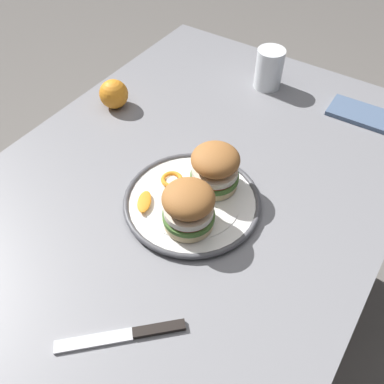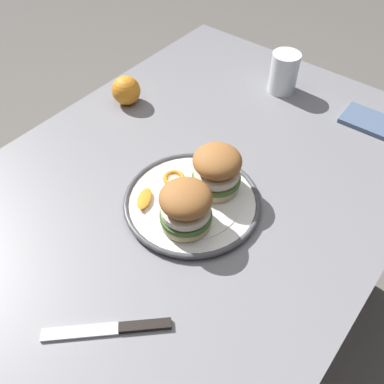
# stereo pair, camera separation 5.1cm
# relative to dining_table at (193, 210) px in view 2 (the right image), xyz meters

# --- Properties ---
(ground_plane) EXTENTS (8.00, 8.00, 0.00)m
(ground_plane) POSITION_rel_dining_table_xyz_m (0.00, 0.00, -0.66)
(ground_plane) COLOR slate
(dining_table) EXTENTS (1.21, 0.86, 0.77)m
(dining_table) POSITION_rel_dining_table_xyz_m (0.00, 0.00, 0.00)
(dining_table) COLOR gray
(dining_table) RESTS_ON ground
(dinner_plate) EXTENTS (0.29, 0.29, 0.02)m
(dinner_plate) POSITION_rel_dining_table_xyz_m (-0.06, -0.05, 0.12)
(dinner_plate) COLOR white
(dinner_plate) RESTS_ON dining_table
(sandwich_half_left) EXTENTS (0.11, 0.11, 0.10)m
(sandwich_half_left) POSITION_rel_dining_table_xyz_m (-0.00, -0.06, 0.18)
(sandwich_half_left) COLOR beige
(sandwich_half_left) RESTS_ON dinner_plate
(sandwich_half_right) EXTENTS (0.12, 0.12, 0.10)m
(sandwich_half_right) POSITION_rel_dining_table_xyz_m (-0.12, -0.08, 0.18)
(sandwich_half_right) COLOR beige
(sandwich_half_right) RESTS_ON dinner_plate
(orange_peel_curled) EXTENTS (0.07, 0.07, 0.01)m
(orange_peel_curled) POSITION_rel_dining_table_xyz_m (-0.04, 0.02, 0.14)
(orange_peel_curled) COLOR orange
(orange_peel_curled) RESTS_ON dinner_plate
(orange_peel_strip_long) EXTENTS (0.07, 0.05, 0.01)m
(orange_peel_strip_long) POSITION_rel_dining_table_xyz_m (-0.13, 0.03, 0.14)
(orange_peel_strip_long) COLOR orange
(orange_peel_strip_long) RESTS_ON dinner_plate
(drinking_glass) EXTENTS (0.08, 0.08, 0.11)m
(drinking_glass) POSITION_rel_dining_table_xyz_m (0.43, 0.02, 0.16)
(drinking_glass) COLOR white
(drinking_glass) RESTS_ON dining_table
(whole_orange) EXTENTS (0.08, 0.08, 0.08)m
(whole_orange) POSITION_rel_dining_table_xyz_m (0.12, 0.32, 0.15)
(whole_orange) COLOR orange
(whole_orange) RESTS_ON dining_table
(table_knife) EXTENTS (0.17, 0.17, 0.01)m
(table_knife) POSITION_rel_dining_table_xyz_m (-0.36, -0.12, 0.12)
(table_knife) COLOR silver
(table_knife) RESTS_ON dining_table
(folded_napkin) EXTENTS (0.10, 0.17, 0.01)m
(folded_napkin) POSITION_rel_dining_table_xyz_m (0.44, -0.25, 0.12)
(folded_napkin) COLOR slate
(folded_napkin) RESTS_ON dining_table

